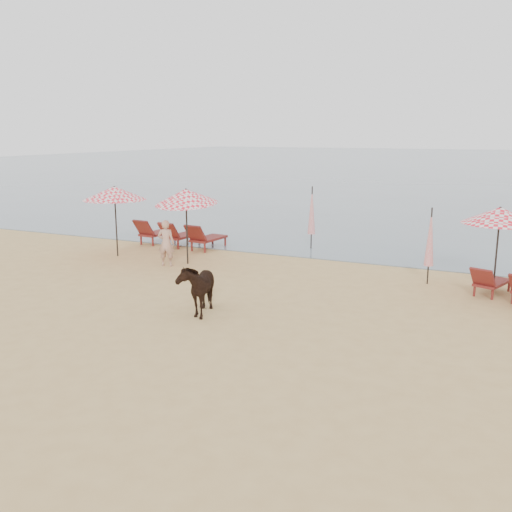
{
  "coord_description": "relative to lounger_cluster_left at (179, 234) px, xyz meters",
  "views": [
    {
      "loc": [
        6.28,
        -8.63,
        4.37
      ],
      "look_at": [
        0.0,
        5.0,
        1.1
      ],
      "focal_mm": 40.0,
      "sensor_mm": 36.0,
      "label": 1
    }
  ],
  "objects": [
    {
      "name": "cow",
      "position": [
        4.9,
        -6.91,
        0.17
      ],
      "size": [
        1.15,
        1.7,
        1.32
      ],
      "primitive_type": "imported",
      "rotation": [
        0.0,
        0.0,
        0.31
      ],
      "color": "black",
      "rests_on": "ground"
    },
    {
      "name": "umbrella_open_right",
      "position": [
        11.45,
        -2.03,
        1.69
      ],
      "size": [
        1.98,
        1.98,
        2.42
      ],
      "rotation": [
        0.0,
        0.0,
        0.03
      ],
      "color": "black",
      "rests_on": "ground"
    },
    {
      "name": "ground",
      "position": [
        5.57,
        -9.9,
        -0.49
      ],
      "size": [
        120.0,
        120.0,
        0.0
      ],
      "primitive_type": "plane",
      "color": "tan",
      "rests_on": "ground"
    },
    {
      "name": "umbrella_open_left_a",
      "position": [
        -1.08,
        -2.39,
        1.77
      ],
      "size": [
        2.21,
        2.21,
        2.52
      ],
      "rotation": [
        0.0,
        0.0,
        0.02
      ],
      "color": "black",
      "rests_on": "ground"
    },
    {
      "name": "umbrella_closed_right",
      "position": [
        9.64,
        -1.7,
        0.9
      ],
      "size": [
        0.28,
        0.28,
        2.26
      ],
      "rotation": [
        0.0,
        0.0,
        -0.23
      ],
      "color": "black",
      "rests_on": "ground"
    },
    {
      "name": "sea",
      "position": [
        5.57,
        70.1,
        -0.49
      ],
      "size": [
        160.0,
        140.0,
        0.06
      ],
      "primitive_type": "cube",
      "color": "#51606B",
      "rests_on": "ground"
    },
    {
      "name": "beachgoer_left",
      "position": [
        1.39,
        -2.96,
        0.28
      ],
      "size": [
        0.64,
        0.5,
        1.55
      ],
      "primitive_type": "imported",
      "rotation": [
        0.0,
        0.0,
        3.39
      ],
      "color": "tan",
      "rests_on": "ground"
    },
    {
      "name": "lounger_cluster_left",
      "position": [
        0.0,
        0.0,
        0.0
      ],
      "size": [
        3.36,
        2.16,
        0.7
      ],
      "rotation": [
        0.0,
        0.0,
        -0.09
      ],
      "color": "maroon",
      "rests_on": "ground"
    },
    {
      "name": "umbrella_closed_left",
      "position": [
        4.83,
        1.74,
        0.98
      ],
      "size": [
        0.29,
        0.29,
        2.39
      ],
      "rotation": [
        0.0,
        0.0,
        -0.32
      ],
      "color": "black",
      "rests_on": "ground"
    },
    {
      "name": "umbrella_open_left_b",
      "position": [
        1.86,
        -2.4,
        1.8
      ],
      "size": [
        2.07,
        2.11,
        2.64
      ],
      "rotation": [
        0.0,
        0.0,
        0.09
      ],
      "color": "black",
      "rests_on": "ground"
    }
  ]
}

